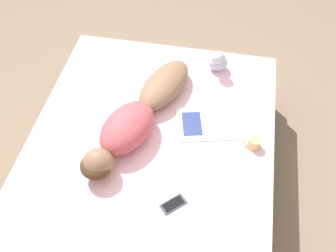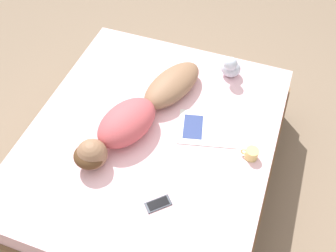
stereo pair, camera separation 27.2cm
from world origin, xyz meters
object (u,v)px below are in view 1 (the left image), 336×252
cell_phone (173,204)px  coffee_mug (254,143)px  open_magazine (206,124)px  person (137,117)px

cell_phone → coffee_mug: bearing=-83.8°
cell_phone → open_magazine: bearing=-53.0°
person → coffee_mug: person is taller
person → cell_phone: person is taller
coffee_mug → cell_phone: bearing=49.4°
open_magazine → person: bearing=-0.9°
coffee_mug → cell_phone: 0.70m
coffee_mug → cell_phone: size_ratio=0.70×
cell_phone → person: bearing=-10.9°
person → open_magazine: (-0.47, -0.11, -0.09)m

